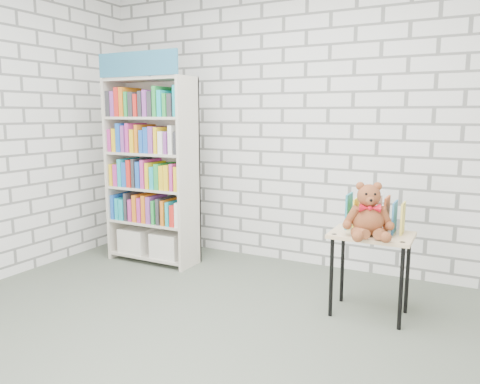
% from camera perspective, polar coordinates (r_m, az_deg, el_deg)
% --- Properties ---
extents(ground, '(4.50, 4.50, 0.00)m').
position_cam_1_polar(ground, '(3.19, -5.72, -18.36)').
color(ground, '#50584A').
rests_on(ground, ground).
extents(room_shell, '(4.52, 4.02, 2.81)m').
position_cam_1_polar(room_shell, '(2.84, -6.33, 15.46)').
color(room_shell, silver).
rests_on(room_shell, ground).
extents(bookshelf, '(0.92, 0.36, 2.06)m').
position_cam_1_polar(bookshelf, '(4.75, -10.68, 2.70)').
color(bookshelf, beige).
rests_on(bookshelf, ground).
extents(display_table, '(0.59, 0.41, 0.63)m').
position_cam_1_polar(display_table, '(3.58, 15.69, -6.23)').
color(display_table, '#DCB284').
rests_on(display_table, ground).
extents(table_books, '(0.41, 0.18, 0.24)m').
position_cam_1_polar(table_books, '(3.62, 16.13, -2.68)').
color(table_books, teal).
rests_on(table_books, display_table).
extents(teddy_bear, '(0.36, 0.35, 0.39)m').
position_cam_1_polar(teddy_bear, '(3.44, 15.39, -2.71)').
color(teddy_bear, brown).
rests_on(teddy_bear, display_table).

